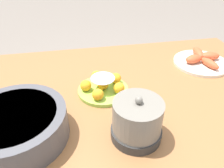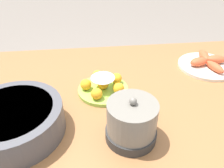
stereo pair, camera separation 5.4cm
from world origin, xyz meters
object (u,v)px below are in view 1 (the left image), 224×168
warming_pot (137,121)px  cake_plate (103,87)px  dining_table (120,106)px  serving_bowl (16,125)px  seafood_platter (202,60)px

warming_pot → cake_plate: bearing=-75.3°
cake_plate → warming_pot: size_ratio=1.27×
dining_table → warming_pot: 0.30m
dining_table → cake_plate: 0.14m
cake_plate → dining_table: bearing=172.1°
serving_bowl → cake_plate: bearing=-147.6°
dining_table → warming_pot: (0.01, 0.26, 0.16)m
dining_table → warming_pot: bearing=88.8°
serving_bowl → seafood_platter: size_ratio=1.19×
cake_plate → warming_pot: bearing=104.7°
cake_plate → serving_bowl: size_ratio=0.65×
serving_bowl → warming_pot: 0.39m
dining_table → seafood_platter: 0.51m
dining_table → cake_plate: cake_plate is taller
seafood_platter → warming_pot: (0.48, 0.42, 0.05)m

